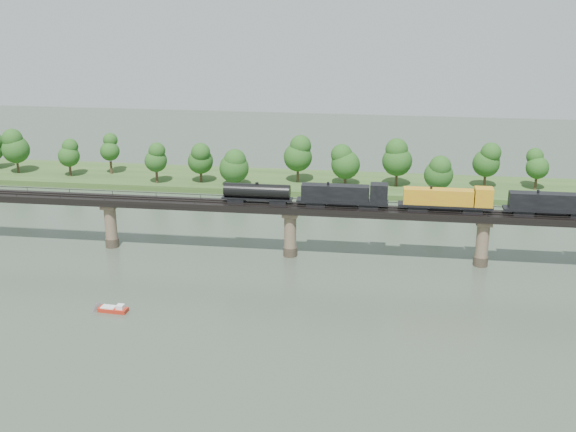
# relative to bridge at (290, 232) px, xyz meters

# --- Properties ---
(ground) EXTENTS (400.00, 400.00, 0.00)m
(ground) POSITION_rel_bridge_xyz_m (0.00, -30.00, -5.46)
(ground) COLOR #324032
(ground) RESTS_ON ground
(far_bank) EXTENTS (300.00, 24.00, 1.60)m
(far_bank) POSITION_rel_bridge_xyz_m (0.00, 55.00, -4.66)
(far_bank) COLOR #2E4D1F
(far_bank) RESTS_ON ground
(bridge) EXTENTS (236.00, 30.00, 11.50)m
(bridge) POSITION_rel_bridge_xyz_m (0.00, 0.00, 0.00)
(bridge) COLOR #473A2D
(bridge) RESTS_ON ground
(bridge_superstructure) EXTENTS (220.00, 4.90, 0.75)m
(bridge_superstructure) POSITION_rel_bridge_xyz_m (0.00, 0.00, 6.33)
(bridge_superstructure) COLOR black
(bridge_superstructure) RESTS_ON bridge
(far_treeline) EXTENTS (289.06, 17.54, 13.60)m
(far_treeline) POSITION_rel_bridge_xyz_m (-8.21, 50.52, 3.37)
(far_treeline) COLOR #382619
(far_treeline) RESTS_ON far_bank
(freight_train) EXTENTS (77.01, 3.00, 5.30)m
(freight_train) POSITION_rel_bridge_xyz_m (25.11, 0.00, 8.57)
(freight_train) COLOR black
(freight_train) RESTS_ON bridge
(motorboat) EXTENTS (5.43, 2.33, 1.48)m
(motorboat) POSITION_rel_bridge_xyz_m (-27.73, -31.46, -4.95)
(motorboat) COLOR #AC2413
(motorboat) RESTS_ON ground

